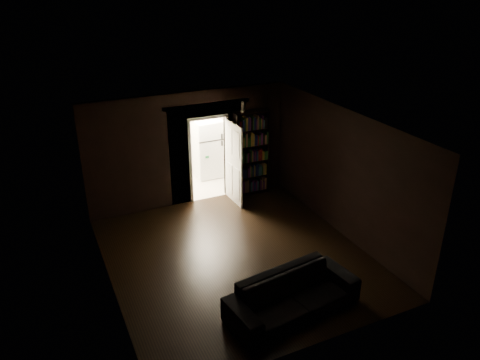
% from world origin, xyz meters
% --- Properties ---
extents(ground, '(5.50, 5.50, 0.00)m').
position_xyz_m(ground, '(0.00, 0.00, 0.00)').
color(ground, black).
rests_on(ground, ground).
extents(room_walls, '(5.02, 5.61, 2.84)m').
position_xyz_m(room_walls, '(-0.01, 1.07, 1.68)').
color(room_walls, black).
rests_on(room_walls, ground).
extents(kitchen_alcove, '(2.20, 1.80, 2.60)m').
position_xyz_m(kitchen_alcove, '(0.50, 3.87, 1.21)').
color(kitchen_alcove, beige).
rests_on(kitchen_alcove, ground).
extents(sofa, '(2.43, 1.30, 0.89)m').
position_xyz_m(sofa, '(0.17, -1.91, 0.45)').
color(sofa, black).
rests_on(sofa, ground).
extents(bookshelf, '(0.94, 0.46, 2.20)m').
position_xyz_m(bookshelf, '(1.59, 2.59, 1.10)').
color(bookshelf, black).
rests_on(bookshelf, ground).
extents(refrigerator, '(0.93, 0.89, 1.65)m').
position_xyz_m(refrigerator, '(0.98, 4.09, 0.82)').
color(refrigerator, white).
rests_on(refrigerator, ground).
extents(door, '(0.08, 0.85, 2.05)m').
position_xyz_m(door, '(0.99, 2.31, 1.02)').
color(door, white).
rests_on(door, ground).
extents(figurine, '(0.12, 0.12, 0.27)m').
position_xyz_m(figurine, '(1.36, 2.62, 2.34)').
color(figurine, white).
rests_on(figurine, bookshelf).
extents(bottles, '(0.61, 0.23, 0.25)m').
position_xyz_m(bottles, '(0.96, 4.08, 1.77)').
color(bottles, black).
rests_on(bottles, refrigerator).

